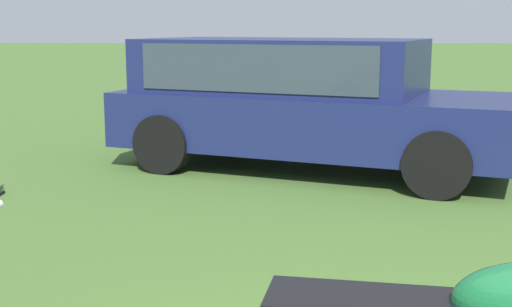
{
  "coord_description": "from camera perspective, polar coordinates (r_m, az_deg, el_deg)",
  "views": [
    {
      "loc": [
        -0.52,
        -1.98,
        1.58
      ],
      "look_at": [
        -0.65,
        2.44,
        0.75
      ],
      "focal_mm": 48.45,
      "sensor_mm": 36.0,
      "label": 1
    }
  ],
  "objects": [
    {
      "name": "car_navy",
      "position": [
        7.67,
        3.55,
        4.97
      ],
      "size": [
        4.65,
        3.21,
        1.43
      ],
      "rotation": [
        0.0,
        0.0,
        -0.37
      ],
      "color": "#161E4C",
      "rests_on": "ground"
    }
  ]
}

